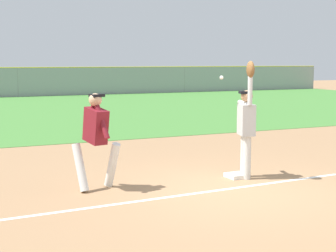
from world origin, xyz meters
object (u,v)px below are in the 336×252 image
first_base (237,176)px  baseball (222,78)px  parked_car_blue (69,83)px  runner (96,134)px  fielder (247,121)px

first_base → baseball: 1.95m
first_base → parked_car_blue: bearing=82.7°
runner → parked_car_blue: 30.24m
baseball → parked_car_blue: (4.02, 29.49, -1.28)m
fielder → parked_car_blue: 30.07m
fielder → parked_car_blue: fielder is taller
first_base → parked_car_blue: size_ratio=0.08×
runner → parked_car_blue: bearing=63.2°
fielder → runner: (-2.91, 0.33, -0.12)m
baseball → parked_car_blue: 29.79m
runner → parked_car_blue: (6.57, 29.51, -0.32)m
fielder → runner: fielder is taller
first_base → runner: runner is taller
first_base → runner: 2.95m
first_base → fielder: fielder is taller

